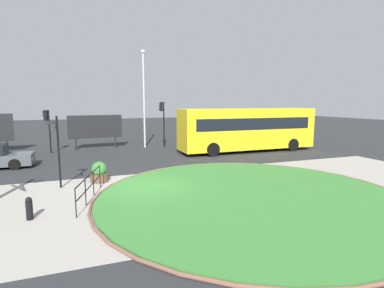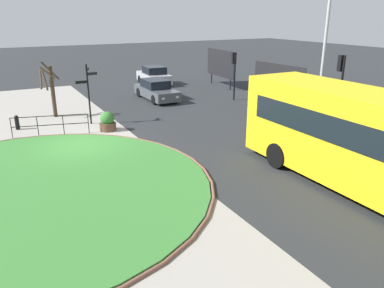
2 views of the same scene
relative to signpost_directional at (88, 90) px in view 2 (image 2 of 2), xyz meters
The scene contains 17 objects.
ground 4.22m from the signpost_directional, 20.67° to the right, with size 120.00×120.00×0.00m, color #282B2D.
sidewalk_paving 4.98m from the signpost_directional, 40.19° to the right, with size 32.00×8.70×0.02m, color #9E998E.
grass_island 8.65m from the signpost_directional, 28.03° to the right, with size 12.40×12.40×0.10m, color #387A33.
grass_kerb_ring 8.65m from the signpost_directional, 28.03° to the right, with size 12.71×12.71×0.11m, color brown.
signpost_directional is the anchor object (origin of this frame).
bollard_foreground 4.02m from the signpost_directional, 100.45° to the right, with size 0.21×0.21×0.79m.
railing_grass_edge 2.87m from the signpost_directional, 61.57° to the right, with size 0.99×3.54×1.03m.
bus_yellow 14.56m from the signpost_directional, 24.64° to the left, with size 10.94×2.62×3.36m.
car_near_lane 12.71m from the signpost_directional, 141.25° to the left, with size 4.23×2.01×1.53m.
car_far_lane 7.19m from the signpost_directional, 126.27° to the left, with size 4.58×1.77×1.39m.
traffic_light_near 10.55m from the signpost_directional, 98.11° to the left, with size 0.49×0.30×3.28m.
traffic_light_far 13.00m from the signpost_directional, 54.71° to the left, with size 0.49×0.30×3.88m.
lamppost_tall 12.66m from the signpost_directional, 61.13° to the left, with size 0.32×0.32×8.15m.
billboard_left 13.90m from the signpost_directional, 116.89° to the left, with size 4.47×0.45×3.00m.
billboard_right 11.68m from the signpost_directional, 80.09° to the left, with size 4.32×0.53×2.81m.
planter_near_signpost 2.29m from the signpost_directional, 14.60° to the left, with size 0.85×0.85×1.02m.
street_tree_bare 2.90m from the signpost_directional, 147.67° to the right, with size 1.26×1.09×3.29m.
Camera 2 is at (16.85, -3.27, 5.77)m, focal length 35.35 mm.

